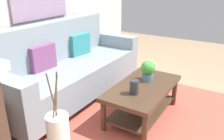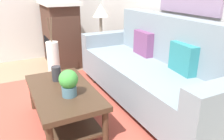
{
  "view_description": "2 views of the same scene",
  "coord_description": "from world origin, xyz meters",
  "px_view_note": "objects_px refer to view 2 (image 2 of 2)",
  "views": [
    {
      "loc": [
        -2.2,
        -0.41,
        1.62
      ],
      "look_at": [
        0.14,
        1.02,
        0.54
      ],
      "focal_mm": 37.32,
      "sensor_mm": 36.0,
      "label": 1
    },
    {
      "loc": [
        2.2,
        0.11,
        1.42
      ],
      "look_at": [
        -0.02,
        1.23,
        0.47
      ],
      "focal_mm": 35.8,
      "sensor_mm": 36.0,
      "label": 2
    }
  ],
  "objects_px": {
    "coffee_table": "(63,99)",
    "tabletop_vase": "(56,74)",
    "throw_pillow_teal": "(183,58)",
    "throw_pillow_plum": "(144,43)",
    "potted_plant_tabletop": "(69,82)",
    "floor_vase": "(54,62)",
    "table_lamp": "(101,12)",
    "fireplace": "(60,33)",
    "side_table": "(101,52)",
    "couch": "(151,71)"
  },
  "relations": [
    {
      "from": "coffee_table",
      "to": "tabletop_vase",
      "type": "xyz_separation_m",
      "value": [
        -0.24,
        0.0,
        0.2
      ]
    },
    {
      "from": "throw_pillow_teal",
      "to": "throw_pillow_plum",
      "type": "bearing_deg",
      "value": 180.0
    },
    {
      "from": "potted_plant_tabletop",
      "to": "floor_vase",
      "type": "height_order",
      "value": "potted_plant_tabletop"
    },
    {
      "from": "tabletop_vase",
      "to": "floor_vase",
      "type": "height_order",
      "value": "floor_vase"
    },
    {
      "from": "throw_pillow_teal",
      "to": "coffee_table",
      "type": "height_order",
      "value": "throw_pillow_teal"
    },
    {
      "from": "throw_pillow_teal",
      "to": "table_lamp",
      "type": "bearing_deg",
      "value": -175.7
    },
    {
      "from": "potted_plant_tabletop",
      "to": "fireplace",
      "type": "xyz_separation_m",
      "value": [
        -2.22,
        0.49,
        0.02
      ]
    },
    {
      "from": "fireplace",
      "to": "side_table",
      "type": "bearing_deg",
      "value": 47.59
    },
    {
      "from": "floor_vase",
      "to": "couch",
      "type": "bearing_deg",
      "value": 37.38
    },
    {
      "from": "side_table",
      "to": "tabletop_vase",
      "type": "bearing_deg",
      "value": -41.06
    },
    {
      "from": "throw_pillow_teal",
      "to": "table_lamp",
      "type": "xyz_separation_m",
      "value": [
        -1.86,
        -0.14,
        0.31
      ]
    },
    {
      "from": "fireplace",
      "to": "table_lamp",
      "type": "bearing_deg",
      "value": 47.59
    },
    {
      "from": "table_lamp",
      "to": "fireplace",
      "type": "distance_m",
      "value": 0.9
    },
    {
      "from": "side_table",
      "to": "throw_pillow_teal",
      "type": "bearing_deg",
      "value": 4.3
    },
    {
      "from": "throw_pillow_plum",
      "to": "coffee_table",
      "type": "distance_m",
      "value": 1.35
    },
    {
      "from": "throw_pillow_teal",
      "to": "tabletop_vase",
      "type": "relative_size",
      "value": 2.22
    },
    {
      "from": "throw_pillow_teal",
      "to": "fireplace",
      "type": "height_order",
      "value": "fireplace"
    },
    {
      "from": "throw_pillow_plum",
      "to": "tabletop_vase",
      "type": "relative_size",
      "value": 2.22
    },
    {
      "from": "side_table",
      "to": "floor_vase",
      "type": "xyz_separation_m",
      "value": [
        0.26,
        -0.92,
        0.03
      ]
    },
    {
      "from": "coffee_table",
      "to": "table_lamp",
      "type": "bearing_deg",
      "value": 143.75
    },
    {
      "from": "coffee_table",
      "to": "floor_vase",
      "type": "relative_size",
      "value": 1.75
    },
    {
      "from": "couch",
      "to": "coffee_table",
      "type": "bearing_deg",
      "value": -89.07
    },
    {
      "from": "tabletop_vase",
      "to": "table_lamp",
      "type": "bearing_deg",
      "value": 138.94
    },
    {
      "from": "potted_plant_tabletop",
      "to": "side_table",
      "type": "distance_m",
      "value": 2.02
    },
    {
      "from": "fireplace",
      "to": "floor_vase",
      "type": "bearing_deg",
      "value": -22.59
    },
    {
      "from": "throw_pillow_plum",
      "to": "fireplace",
      "type": "distance_m",
      "value": 1.81
    },
    {
      "from": "throw_pillow_teal",
      "to": "fireplace",
      "type": "relative_size",
      "value": 0.31
    },
    {
      "from": "throw_pillow_plum",
      "to": "potted_plant_tabletop",
      "type": "xyz_separation_m",
      "value": [
        0.57,
        -1.22,
        -0.11
      ]
    },
    {
      "from": "throw_pillow_plum",
      "to": "floor_vase",
      "type": "xyz_separation_m",
      "value": [
        -0.85,
        -1.06,
        -0.37
      ]
    },
    {
      "from": "throw_pillow_teal",
      "to": "tabletop_vase",
      "type": "bearing_deg",
      "value": -115.72
    },
    {
      "from": "throw_pillow_plum",
      "to": "table_lamp",
      "type": "xyz_separation_m",
      "value": [
        -1.11,
        -0.14,
        0.31
      ]
    },
    {
      "from": "throw_pillow_plum",
      "to": "floor_vase",
      "type": "relative_size",
      "value": 0.57
    },
    {
      "from": "floor_vase",
      "to": "potted_plant_tabletop",
      "type": "bearing_deg",
      "value": -6.46
    },
    {
      "from": "throw_pillow_teal",
      "to": "coffee_table",
      "type": "bearing_deg",
      "value": -106.01
    },
    {
      "from": "side_table",
      "to": "table_lamp",
      "type": "bearing_deg",
      "value": 0.0
    },
    {
      "from": "tabletop_vase",
      "to": "floor_vase",
      "type": "distance_m",
      "value": 1.04
    },
    {
      "from": "throw_pillow_plum",
      "to": "potted_plant_tabletop",
      "type": "height_order",
      "value": "throw_pillow_plum"
    },
    {
      "from": "couch",
      "to": "fireplace",
      "type": "distance_m",
      "value": 2.12
    },
    {
      "from": "couch",
      "to": "table_lamp",
      "type": "xyz_separation_m",
      "value": [
        -1.49,
        -0.02,
        0.56
      ]
    },
    {
      "from": "fireplace",
      "to": "floor_vase",
      "type": "height_order",
      "value": "fireplace"
    },
    {
      "from": "throw_pillow_plum",
      "to": "couch",
      "type": "bearing_deg",
      "value": -18.41
    },
    {
      "from": "tabletop_vase",
      "to": "fireplace",
      "type": "distance_m",
      "value": 1.87
    },
    {
      "from": "coffee_table",
      "to": "fireplace",
      "type": "distance_m",
      "value": 2.12
    },
    {
      "from": "couch",
      "to": "throw_pillow_teal",
      "type": "distance_m",
      "value": 0.47
    },
    {
      "from": "coffee_table",
      "to": "tabletop_vase",
      "type": "distance_m",
      "value": 0.31
    },
    {
      "from": "side_table",
      "to": "fireplace",
      "type": "relative_size",
      "value": 0.48
    },
    {
      "from": "throw_pillow_teal",
      "to": "table_lamp",
      "type": "relative_size",
      "value": 0.63
    },
    {
      "from": "couch",
      "to": "table_lamp",
      "type": "distance_m",
      "value": 1.59
    },
    {
      "from": "throw_pillow_plum",
      "to": "tabletop_vase",
      "type": "height_order",
      "value": "throw_pillow_plum"
    },
    {
      "from": "couch",
      "to": "potted_plant_tabletop",
      "type": "distance_m",
      "value": 1.12
    }
  ]
}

